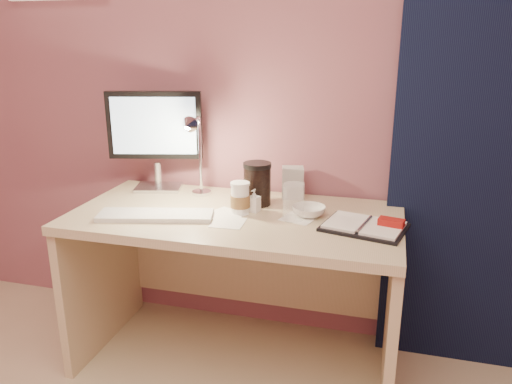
% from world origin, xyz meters
% --- Properties ---
extents(room, '(3.50, 3.50, 3.50)m').
position_xyz_m(room, '(0.95, 1.69, 1.14)').
color(room, '#C6B28E').
rests_on(room, ground).
extents(desk, '(1.40, 0.70, 0.73)m').
position_xyz_m(desk, '(0.00, 1.45, 0.50)').
color(desk, beige).
rests_on(desk, ground).
extents(monitor, '(0.45, 0.21, 0.48)m').
position_xyz_m(monitor, '(-0.48, 1.62, 1.02)').
color(monitor, silver).
rests_on(monitor, desk).
extents(keyboard, '(0.49, 0.25, 0.02)m').
position_xyz_m(keyboard, '(-0.31, 1.25, 0.74)').
color(keyboard, white).
rests_on(keyboard, desk).
extents(planner, '(0.36, 0.30, 0.05)m').
position_xyz_m(planner, '(0.55, 1.34, 0.74)').
color(planner, black).
rests_on(planner, desk).
extents(paper_a, '(0.14, 0.14, 0.00)m').
position_xyz_m(paper_a, '(0.01, 1.26, 0.73)').
color(paper_a, white).
rests_on(paper_a, desk).
extents(paper_b, '(0.16, 0.16, 0.00)m').
position_xyz_m(paper_b, '(0.27, 1.39, 0.73)').
color(paper_b, white).
rests_on(paper_b, desk).
extents(paper_c, '(0.20, 0.20, 0.00)m').
position_xyz_m(paper_c, '(-0.04, 1.35, 0.73)').
color(paper_c, white).
rests_on(paper_c, desk).
extents(coffee_cup, '(0.08, 0.08, 0.14)m').
position_xyz_m(coffee_cup, '(0.02, 1.40, 0.79)').
color(coffee_cup, white).
rests_on(coffee_cup, desk).
extents(clear_cup, '(0.09, 0.09, 0.15)m').
position_xyz_m(clear_cup, '(0.25, 1.37, 0.81)').
color(clear_cup, white).
rests_on(clear_cup, desk).
extents(bowl, '(0.19, 0.19, 0.04)m').
position_xyz_m(bowl, '(0.31, 1.43, 0.75)').
color(bowl, white).
rests_on(bowl, desk).
extents(lotion_bottle, '(0.05, 0.06, 0.10)m').
position_xyz_m(lotion_bottle, '(0.07, 1.43, 0.78)').
color(lotion_bottle, white).
rests_on(lotion_bottle, desk).
extents(dark_jar, '(0.12, 0.12, 0.17)m').
position_xyz_m(dark_jar, '(0.06, 1.53, 0.82)').
color(dark_jar, black).
rests_on(dark_jar, desk).
extents(product_box, '(0.11, 0.10, 0.15)m').
position_xyz_m(product_box, '(0.19, 1.66, 0.80)').
color(product_box, beige).
rests_on(product_box, desk).
extents(desk_lamp, '(0.10, 0.24, 0.40)m').
position_xyz_m(desk_lamp, '(-0.25, 1.50, 0.98)').
color(desk_lamp, silver).
rests_on(desk_lamp, desk).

